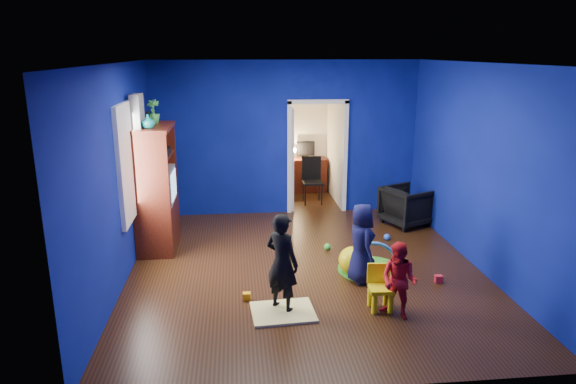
{
  "coord_description": "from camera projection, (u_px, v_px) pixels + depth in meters",
  "views": [
    {
      "loc": [
        -0.95,
        -6.8,
        3.06
      ],
      "look_at": [
        -0.21,
        0.4,
        1.06
      ],
      "focal_mm": 32.0,
      "sensor_mm": 36.0,
      "label": 1
    }
  ],
  "objects": [
    {
      "name": "yellow_blanket",
      "position": [
        283.0,
        312.0,
        6.18
      ],
      "size": [
        0.79,
        0.65,
        0.03
      ],
      "primitive_type": "cube",
      "rotation": [
        0.0,
        0.0,
        0.07
      ],
      "color": "#F2E07A",
      "rests_on": "floor"
    },
    {
      "name": "wall_front",
      "position": [
        350.0,
        244.0,
        4.41
      ],
      "size": [
        5.0,
        0.02,
        2.9
      ],
      "primitive_type": "cube",
      "color": "navy",
      "rests_on": "floor"
    },
    {
      "name": "tv_armoire",
      "position": [
        156.0,
        188.0,
        8.03
      ],
      "size": [
        0.58,
        1.14,
        1.96
      ],
      "primitive_type": "cube",
      "color": "#411C0A",
      "rests_on": "floor"
    },
    {
      "name": "desk_monitor",
      "position": [
        306.0,
        148.0,
        11.44
      ],
      "size": [
        0.4,
        0.05,
        0.32
      ],
      "primitive_type": "cube",
      "color": "black",
      "rests_on": "study_desk"
    },
    {
      "name": "toddler_red",
      "position": [
        399.0,
        281.0,
        5.99
      ],
      "size": [
        0.57,
        0.56,
        0.93
      ],
      "primitive_type": "imported",
      "rotation": [
        0.0,
        0.0,
        -0.74
      ],
      "color": "red",
      "rests_on": "floor"
    },
    {
      "name": "play_mat",
      "position": [
        371.0,
        269.0,
        7.39
      ],
      "size": [
        0.94,
        0.94,
        0.03
      ],
      "primitive_type": "cylinder",
      "color": "green",
      "rests_on": "floor"
    },
    {
      "name": "window_left",
      "position": [
        125.0,
        163.0,
        7.11
      ],
      "size": [
        0.03,
        0.95,
        1.55
      ],
      "primitive_type": "cube",
      "color": "white",
      "rests_on": "wall_left"
    },
    {
      "name": "curtain",
      "position": [
        142.0,
        175.0,
        7.73
      ],
      "size": [
        0.14,
        0.42,
        2.4
      ],
      "primitive_type": "cube",
      "color": "slate",
      "rests_on": "floor"
    },
    {
      "name": "folding_chair",
      "position": [
        313.0,
        182.0,
        10.53
      ],
      "size": [
        0.4,
        0.4,
        0.92
      ],
      "primitive_type": "cube",
      "color": "black",
      "rests_on": "floor"
    },
    {
      "name": "vase",
      "position": [
        148.0,
        121.0,
        7.46
      ],
      "size": [
        0.24,
        0.24,
        0.21
      ],
      "primitive_type": "imported",
      "rotation": [
        0.0,
        0.0,
        0.28
      ],
      "color": "#0C5666",
      "rests_on": "tv_armoire"
    },
    {
      "name": "wall_right",
      "position": [
        480.0,
        168.0,
        7.29
      ],
      "size": [
        0.02,
        5.5,
        2.9
      ],
      "primitive_type": "cube",
      "color": "navy",
      "rests_on": "floor"
    },
    {
      "name": "kid_chair",
      "position": [
        381.0,
        290.0,
        6.22
      ],
      "size": [
        0.3,
        0.3,
        0.5
      ],
      "primitive_type": "cube",
      "rotation": [
        0.0,
        0.0,
        -0.09
      ],
      "color": "yellow",
      "rests_on": "floor"
    },
    {
      "name": "crt_tv",
      "position": [
        158.0,
        185.0,
        8.03
      ],
      "size": [
        0.46,
        0.7,
        0.54
      ],
      "primitive_type": "cube",
      "color": "silver",
      "rests_on": "tv_armoire"
    },
    {
      "name": "toy_1",
      "position": [
        387.0,
        237.0,
        8.56
      ],
      "size": [
        0.11,
        0.11,
        0.11
      ],
      "primitive_type": "sphere",
      "color": "blue",
      "rests_on": "floor"
    },
    {
      "name": "toy_4",
      "position": [
        399.0,
        260.0,
        7.64
      ],
      "size": [
        0.1,
        0.08,
        0.1
      ],
      "primitive_type": "cube",
      "color": "#D750B7",
      "rests_on": "floor"
    },
    {
      "name": "child_navy",
      "position": [
        361.0,
        243.0,
        6.91
      ],
      "size": [
        0.43,
        0.59,
        1.1
      ],
      "primitive_type": "imported",
      "rotation": [
        0.0,
        0.0,
        1.72
      ],
      "color": "#0E1336",
      "rests_on": "floor"
    },
    {
      "name": "toy_arch",
      "position": [
        371.0,
        269.0,
        7.39
      ],
      "size": [
        0.84,
        0.11,
        0.84
      ],
      "primitive_type": "torus",
      "rotation": [
        1.57,
        0.0,
        0.07
      ],
      "color": "#3F8CD8",
      "rests_on": "floor"
    },
    {
      "name": "potted_plant",
      "position": [
        153.0,
        112.0,
        7.93
      ],
      "size": [
        0.21,
        0.21,
        0.37
      ],
      "primitive_type": "imported",
      "rotation": [
        0.0,
        0.0,
        -0.0
      ],
      "color": "green",
      "rests_on": "tv_armoire"
    },
    {
      "name": "child_black",
      "position": [
        282.0,
        263.0,
        6.12
      ],
      "size": [
        0.53,
        0.52,
        1.23
      ],
      "primitive_type": "imported",
      "rotation": [
        0.0,
        0.0,
        2.39
      ],
      "color": "black",
      "rests_on": "floor"
    },
    {
      "name": "floor",
      "position": [
        305.0,
        269.0,
        7.43
      ],
      "size": [
        5.0,
        5.5,
        0.01
      ],
      "primitive_type": "cube",
      "color": "black",
      "rests_on": "ground"
    },
    {
      "name": "hopper_ball",
      "position": [
        353.0,
        260.0,
        7.24
      ],
      "size": [
        0.4,
        0.4,
        0.4
      ],
      "primitive_type": "sphere",
      "color": "yellow",
      "rests_on": "floor"
    },
    {
      "name": "study_desk",
      "position": [
        306.0,
        175.0,
        11.47
      ],
      "size": [
        0.88,
        0.44,
        0.75
      ],
      "primitive_type": "cube",
      "color": "#3D140A",
      "rests_on": "floor"
    },
    {
      "name": "toy_2",
      "position": [
        247.0,
        296.0,
        6.5
      ],
      "size": [
        0.1,
        0.08,
        0.1
      ],
      "primitive_type": "cube",
      "color": "#FF9D0D",
      "rests_on": "floor"
    },
    {
      "name": "book_shelf",
      "position": [
        306.0,
        100.0,
        11.14
      ],
      "size": [
        0.88,
        0.24,
        0.04
      ],
      "primitive_type": "cube",
      "color": "white",
      "rests_on": "study_desk"
    },
    {
      "name": "doorway",
      "position": [
        317.0,
        159.0,
        9.85
      ],
      "size": [
        1.16,
        0.1,
        2.1
      ],
      "primitive_type": "cube",
      "color": "white",
      "rests_on": "floor"
    },
    {
      "name": "desk_lamp",
      "position": [
        293.0,
        150.0,
        11.36
      ],
      "size": [
        0.14,
        0.14,
        0.14
      ],
      "primitive_type": "sphere",
      "color": "#FFD88C",
      "rests_on": "study_desk"
    },
    {
      "name": "ceiling",
      "position": [
        307.0,
        63.0,
        6.66
      ],
      "size": [
        5.0,
        5.5,
        0.01
      ],
      "primitive_type": "cube",
      "color": "white",
      "rests_on": "wall_back"
    },
    {
      "name": "wall_back",
      "position": [
        286.0,
        139.0,
        9.68
      ],
      "size": [
        5.0,
        0.02,
        2.9
      ],
      "primitive_type": "cube",
      "color": "navy",
      "rests_on": "floor"
    },
    {
      "name": "toy_0",
      "position": [
        438.0,
        279.0,
        7.0
      ],
      "size": [
        0.1,
        0.08,
        0.1
      ],
      "primitive_type": "cube",
      "color": "red",
      "rests_on": "floor"
    },
    {
      "name": "armchair",
      "position": [
        407.0,
        206.0,
        9.26
      ],
      "size": [
        1.01,
        1.0,
        0.7
      ],
      "primitive_type": "imported",
      "rotation": [
        0.0,
        0.0,
        2.0
      ],
      "color": "black",
      "rests_on": "floor"
    },
    {
      "name": "alcove",
      "position": [
        311.0,
        141.0,
        10.63
      ],
      "size": [
        1.0,
        1.75,
        2.5
      ],
      "primitive_type": null,
      "color": "silver",
      "rests_on": "floor"
    },
    {
      "name": "wall_left",
      "position": [
        119.0,
        176.0,
        6.8
      ],
      "size": [
        0.02,
        5.5,
        2.9
      ],
      "primitive_type": "cube",
      "color": "navy",
      "rests_on": "floor"
    },
    {
      "name": "toy_3",
      "position": [
        327.0,
        247.0,
        8.14
      ],
      "size": [
        0.11,
        0.11,
        0.11
      ],
      "primitive_type": "sphere",
      "color": "green",
      "rests_on": "floor"
    }
  ]
}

